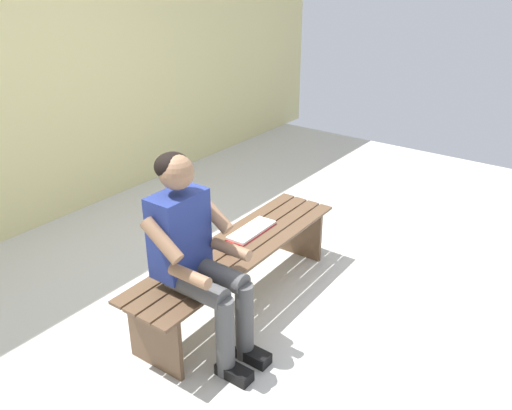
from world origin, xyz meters
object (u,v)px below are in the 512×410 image
bench_near (238,259)px  person_seated (195,251)px  apple (229,247)px  book_open (252,231)px

bench_near → person_seated: bearing=10.9°
person_seated → apple: person_seated is taller
apple → book_open: bearing=-170.6°
apple → person_seated: bearing=13.2°
bench_near → person_seated: size_ratio=1.49×
apple → book_open: apple is taller
bench_near → apple: bearing=0.9°
bench_near → apple: 0.17m
person_seated → book_open: 0.79m
bench_near → person_seated: person_seated is taller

